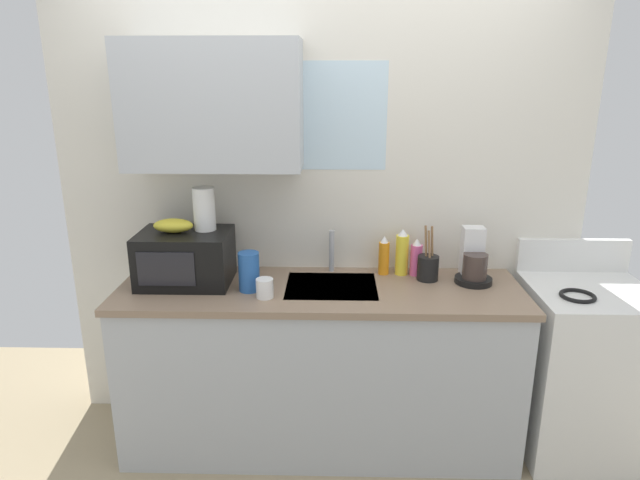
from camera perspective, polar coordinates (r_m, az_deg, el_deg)
kitchen_wall_assembly at (r=2.99m, az=-1.81°, el=5.58°), size 2.82×0.42×2.50m
counter_unit at (r=3.01m, az=0.02°, el=-12.67°), size 2.05×0.63×0.90m
sink_faucet at (r=3.01m, az=1.21°, el=-1.14°), size 0.03×0.03×0.23m
stove_range at (r=3.28m, az=25.23°, el=-11.80°), size 0.60×0.60×1.08m
microwave at (r=2.92m, az=-13.68°, el=-1.78°), size 0.46×0.35×0.27m
banana_bunch at (r=2.88m, az=-14.85°, el=1.45°), size 0.20×0.11×0.07m
paper_towel_roll at (r=2.87m, az=-11.82°, el=3.15°), size 0.11×0.11×0.22m
coffee_maker at (r=2.97m, az=15.48°, el=-2.19°), size 0.19×0.21×0.28m
dish_soap_bottle_orange at (r=2.99m, az=6.58°, el=-1.68°), size 0.06×0.06×0.21m
dish_soap_bottle_yellow at (r=2.99m, az=8.43°, el=-1.34°), size 0.07×0.07×0.25m
dish_soap_bottle_pink at (r=3.00m, az=9.86°, el=-1.84°), size 0.06×0.06×0.20m
cereal_canister at (r=2.77m, az=-7.31°, el=-3.24°), size 0.10×0.10×0.20m
mug_white at (r=2.69m, az=-5.70°, el=-4.95°), size 0.08×0.08×0.09m
utensil_crock at (r=2.95m, az=11.04°, el=-2.73°), size 0.11×0.11×0.30m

